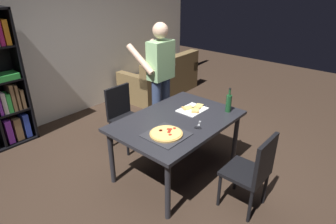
{
  "coord_description": "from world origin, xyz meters",
  "views": [
    {
      "loc": [
        -2.34,
        -1.89,
        2.27
      ],
      "look_at": [
        0.0,
        0.15,
        0.8
      ],
      "focal_mm": 30.0,
      "sensor_mm": 36.0,
      "label": 1
    }
  ],
  "objects_px": {
    "dining_table": "(177,125)",
    "pepperoni_pizza_on_tray": "(166,134)",
    "chair_far_side": "(123,113)",
    "wine_bottle": "(229,103)",
    "chair_near_camera": "(253,169)",
    "kitchen_scissors": "(198,126)",
    "couch": "(162,80)",
    "person_serving_pizza": "(160,75)"
  },
  "relations": [
    {
      "from": "pepperoni_pizza_on_tray",
      "to": "wine_bottle",
      "type": "relative_size",
      "value": 1.33
    },
    {
      "from": "dining_table",
      "to": "chair_far_side",
      "type": "distance_m",
      "value": 1.02
    },
    {
      "from": "chair_far_side",
      "to": "pepperoni_pizza_on_tray",
      "type": "height_order",
      "value": "chair_far_side"
    },
    {
      "from": "chair_near_camera",
      "to": "pepperoni_pizza_on_tray",
      "type": "bearing_deg",
      "value": 113.54
    },
    {
      "from": "dining_table",
      "to": "wine_bottle",
      "type": "height_order",
      "value": "wine_bottle"
    },
    {
      "from": "pepperoni_pizza_on_tray",
      "to": "wine_bottle",
      "type": "xyz_separation_m",
      "value": [
        0.97,
        -0.19,
        0.1
      ]
    },
    {
      "from": "person_serving_pizza",
      "to": "pepperoni_pizza_on_tray",
      "type": "height_order",
      "value": "person_serving_pizza"
    },
    {
      "from": "dining_table",
      "to": "wine_bottle",
      "type": "bearing_deg",
      "value": -30.06
    },
    {
      "from": "dining_table",
      "to": "wine_bottle",
      "type": "distance_m",
      "value": 0.71
    },
    {
      "from": "chair_far_side",
      "to": "pepperoni_pizza_on_tray",
      "type": "xyz_separation_m",
      "value": [
        -0.37,
        -1.16,
        0.25
      ]
    },
    {
      "from": "chair_near_camera",
      "to": "couch",
      "type": "bearing_deg",
      "value": 57.59
    },
    {
      "from": "kitchen_scissors",
      "to": "wine_bottle",
      "type": "bearing_deg",
      "value": -4.4
    },
    {
      "from": "dining_table",
      "to": "couch",
      "type": "relative_size",
      "value": 0.88
    },
    {
      "from": "couch",
      "to": "kitchen_scissors",
      "type": "height_order",
      "value": "couch"
    },
    {
      "from": "couch",
      "to": "wine_bottle",
      "type": "relative_size",
      "value": 5.5
    },
    {
      "from": "kitchen_scissors",
      "to": "pepperoni_pizza_on_tray",
      "type": "bearing_deg",
      "value": 159.18
    },
    {
      "from": "couch",
      "to": "pepperoni_pizza_on_tray",
      "type": "distance_m",
      "value": 3.16
    },
    {
      "from": "chair_near_camera",
      "to": "kitchen_scissors",
      "type": "relative_size",
      "value": 4.61
    },
    {
      "from": "chair_far_side",
      "to": "couch",
      "type": "relative_size",
      "value": 0.52
    },
    {
      "from": "chair_near_camera",
      "to": "dining_table",
      "type": "bearing_deg",
      "value": 90.0
    },
    {
      "from": "chair_far_side",
      "to": "couch",
      "type": "distance_m",
      "value": 2.15
    },
    {
      "from": "chair_far_side",
      "to": "kitchen_scissors",
      "type": "xyz_separation_m",
      "value": [
        0.01,
        -1.31,
        0.24
      ]
    },
    {
      "from": "wine_bottle",
      "to": "kitchen_scissors",
      "type": "relative_size",
      "value": 1.62
    },
    {
      "from": "kitchen_scissors",
      "to": "chair_near_camera",
      "type": "bearing_deg",
      "value": -91.11
    },
    {
      "from": "chair_far_side",
      "to": "chair_near_camera",
      "type": "bearing_deg",
      "value": -90.0
    },
    {
      "from": "couch",
      "to": "wine_bottle",
      "type": "bearing_deg",
      "value": -119.36
    },
    {
      "from": "chair_near_camera",
      "to": "person_serving_pizza",
      "type": "distance_m",
      "value": 1.95
    },
    {
      "from": "dining_table",
      "to": "pepperoni_pizza_on_tray",
      "type": "relative_size",
      "value": 3.65
    },
    {
      "from": "chair_far_side",
      "to": "pepperoni_pizza_on_tray",
      "type": "distance_m",
      "value": 1.25
    },
    {
      "from": "dining_table",
      "to": "chair_near_camera",
      "type": "bearing_deg",
      "value": -90.0
    },
    {
      "from": "couch",
      "to": "dining_table",
      "type": "bearing_deg",
      "value": -133.77
    },
    {
      "from": "dining_table",
      "to": "chair_far_side",
      "type": "relative_size",
      "value": 1.7
    },
    {
      "from": "dining_table",
      "to": "wine_bottle",
      "type": "xyz_separation_m",
      "value": [
        0.59,
        -0.34,
        0.19
      ]
    },
    {
      "from": "couch",
      "to": "person_serving_pizza",
      "type": "bearing_deg",
      "value": -138.36
    },
    {
      "from": "wine_bottle",
      "to": "couch",
      "type": "bearing_deg",
      "value": 60.64
    },
    {
      "from": "dining_table",
      "to": "pepperoni_pizza_on_tray",
      "type": "height_order",
      "value": "pepperoni_pizza_on_tray"
    },
    {
      "from": "chair_far_side",
      "to": "wine_bottle",
      "type": "xyz_separation_m",
      "value": [
        0.59,
        -1.35,
        0.36
      ]
    },
    {
      "from": "couch",
      "to": "kitchen_scissors",
      "type": "xyz_separation_m",
      "value": [
        -1.89,
        -2.29,
        0.45
      ]
    },
    {
      "from": "couch",
      "to": "pepperoni_pizza_on_tray",
      "type": "bearing_deg",
      "value": -136.81
    },
    {
      "from": "dining_table",
      "to": "person_serving_pizza",
      "type": "bearing_deg",
      "value": 54.81
    },
    {
      "from": "pepperoni_pizza_on_tray",
      "to": "person_serving_pizza",
      "type": "bearing_deg",
      "value": 45.29
    },
    {
      "from": "pepperoni_pizza_on_tray",
      "to": "kitchen_scissors",
      "type": "relative_size",
      "value": 2.15
    }
  ]
}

